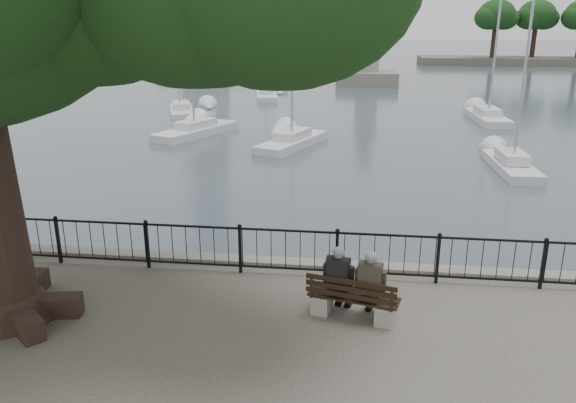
% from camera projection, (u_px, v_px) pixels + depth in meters
% --- Properties ---
extents(harbor, '(260.00, 260.00, 1.20)m').
position_uv_depth(harbor, '(291.00, 286.00, 12.28)').
color(harbor, '#66635A').
rests_on(harbor, ground).
extents(railing, '(22.06, 0.06, 1.00)m').
position_uv_depth(railing, '(288.00, 250.00, 11.48)').
color(railing, black).
rests_on(railing, ground).
extents(bench, '(1.67, 0.85, 0.84)m').
position_uv_depth(bench, '(353.00, 303.00, 9.85)').
color(bench, gray).
rests_on(bench, ground).
extents(person_left, '(0.49, 0.72, 1.34)m').
position_uv_depth(person_left, '(340.00, 282.00, 9.93)').
color(person_left, black).
rests_on(person_left, ground).
extents(person_right, '(0.49, 0.72, 1.34)m').
position_uv_depth(person_right, '(371.00, 287.00, 9.74)').
color(person_right, '#2D2923').
rests_on(person_right, ground).
extents(lion_monument, '(6.00, 6.00, 8.85)m').
position_uv_depth(lion_monument, '(368.00, 62.00, 55.85)').
color(lion_monument, '#66635A').
rests_on(lion_monument, ground).
extents(sailboat_a, '(3.77, 6.01, 11.68)m').
position_uv_depth(sailboat_a, '(196.00, 129.00, 31.15)').
color(sailboat_a, silver).
rests_on(sailboat_a, ground).
extents(sailboat_b, '(3.34, 5.66, 10.93)m').
position_uv_depth(sailboat_b, '(292.00, 140.00, 28.32)').
color(sailboat_b, silver).
rests_on(sailboat_b, ground).
extents(sailboat_c, '(1.51, 4.93, 9.27)m').
position_uv_depth(sailboat_c, '(511.00, 164.00, 23.73)').
color(sailboat_c, silver).
rests_on(sailboat_c, ground).
extents(sailboat_d, '(1.93, 6.06, 10.45)m').
position_uv_depth(sailboat_d, '(487.00, 116.00, 35.60)').
color(sailboat_d, silver).
rests_on(sailboat_d, ground).
extents(sailboat_e, '(3.21, 5.57, 12.20)m').
position_uv_depth(sailboat_e, '(182.00, 109.00, 38.18)').
color(sailboat_e, silver).
rests_on(sailboat_e, ground).
extents(sailboat_h, '(2.62, 5.93, 13.17)m').
position_uv_depth(sailboat_h, '(267.00, 94.00, 46.05)').
color(sailboat_h, silver).
rests_on(sailboat_h, ground).
extents(far_shore, '(30.00, 8.60, 9.18)m').
position_uv_depth(far_shore, '(532.00, 37.00, 80.38)').
color(far_shore, '#4C473D').
rests_on(far_shore, ground).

